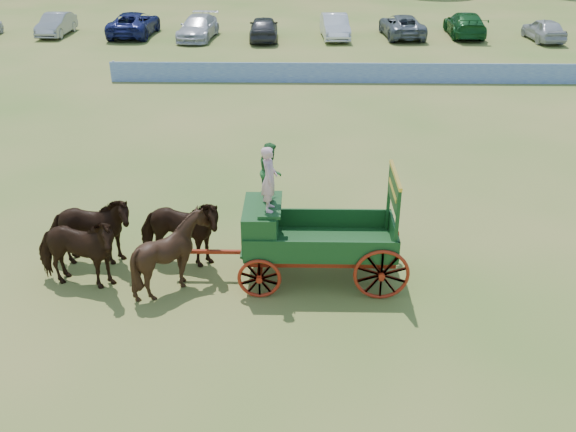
% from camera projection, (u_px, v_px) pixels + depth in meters
% --- Properties ---
extents(ground, '(160.00, 160.00, 0.00)m').
position_uv_depth(ground, '(439.00, 255.00, 17.94)').
color(ground, olive).
rests_on(ground, ground).
extents(horse_lead_left, '(2.55, 1.46, 2.03)m').
position_uv_depth(horse_lead_left, '(77.00, 252.00, 16.04)').
color(horse_lead_left, black).
rests_on(horse_lead_left, ground).
extents(horse_lead_right, '(2.44, 1.18, 2.03)m').
position_uv_depth(horse_lead_right, '(89.00, 231.00, 17.02)').
color(horse_lead_right, black).
rests_on(horse_lead_right, ground).
extents(horse_wheel_left, '(1.87, 1.67, 2.03)m').
position_uv_depth(horse_wheel_left, '(172.00, 253.00, 16.00)').
color(horse_wheel_left, black).
rests_on(horse_wheel_left, ground).
extents(horse_wheel_right, '(2.55, 1.46, 2.03)m').
position_uv_depth(horse_wheel_right, '(179.00, 232.00, 16.98)').
color(horse_wheel_right, black).
rests_on(horse_wheel_right, ground).
extents(farm_dray, '(6.00, 2.00, 3.78)m').
position_uv_depth(farm_dray, '(291.00, 223.00, 16.18)').
color(farm_dray, '#9D2C0F').
rests_on(farm_dray, ground).
extents(sponsor_banner, '(26.00, 0.08, 1.05)m').
position_uv_depth(sponsor_banner, '(356.00, 73.00, 33.76)').
color(sponsor_banner, '#1E3EA4').
rests_on(sponsor_banner, ground).
extents(parked_cars, '(55.10, 7.54, 1.62)m').
position_uv_depth(parked_cars, '(371.00, 26.00, 44.10)').
color(parked_cars, silver).
rests_on(parked_cars, ground).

